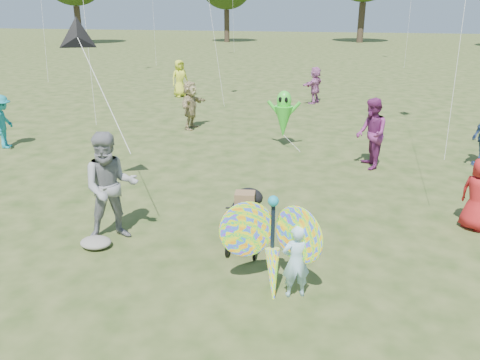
% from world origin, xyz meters
% --- Properties ---
extents(ground, '(160.00, 160.00, 0.00)m').
position_xyz_m(ground, '(0.00, 0.00, 0.00)').
color(ground, '#51592B').
rests_on(ground, ground).
extents(child_girl, '(0.49, 0.42, 1.15)m').
position_xyz_m(child_girl, '(1.07, -0.27, 0.58)').
color(child_girl, '#A2D2E5').
rests_on(child_girl, ground).
extents(adult_man, '(1.25, 1.17, 2.04)m').
position_xyz_m(adult_man, '(-2.43, 0.81, 1.02)').
color(adult_man, gray).
rests_on(adult_man, ground).
extents(grey_bag, '(0.57, 0.47, 0.18)m').
position_xyz_m(grey_bag, '(-2.60, 0.39, 0.09)').
color(grey_bag, gray).
rests_on(grey_bag, ground).
extents(crowd_a, '(0.83, 0.81, 1.44)m').
position_xyz_m(crowd_a, '(4.17, 2.81, 0.72)').
color(crowd_a, red).
rests_on(crowd_a, ground).
extents(crowd_d, '(0.69, 1.61, 1.68)m').
position_xyz_m(crowd_d, '(-3.81, 9.13, 0.84)').
color(crowd_d, tan).
rests_on(crowd_d, ground).
extents(crowd_e, '(0.91, 1.06, 1.87)m').
position_xyz_m(crowd_e, '(2.24, 6.14, 0.94)').
color(crowd_e, '#7F2A6D').
rests_on(crowd_e, ground).
extents(crowd_g, '(0.98, 1.00, 1.74)m').
position_xyz_m(crowd_g, '(-6.41, 15.03, 0.87)').
color(crowd_g, '#D2DB33').
rests_on(crowd_g, ground).
extents(crowd_i, '(0.93, 1.19, 1.62)m').
position_xyz_m(crowd_i, '(-8.54, 5.54, 0.81)').
color(crowd_i, teal).
rests_on(crowd_i, ground).
extents(crowd_j, '(1.01, 1.57, 1.61)m').
position_xyz_m(crowd_j, '(0.02, 14.86, 0.81)').
color(crowd_j, '#B969A7').
rests_on(crowd_j, ground).
extents(jogging_stroller, '(0.57, 1.09, 1.09)m').
position_xyz_m(jogging_stroller, '(0.02, 1.04, 0.61)').
color(jogging_stroller, black).
rests_on(jogging_stroller, ground).
extents(butterfly_kite, '(1.74, 0.75, 1.76)m').
position_xyz_m(butterfly_kite, '(0.71, -0.25, 0.79)').
color(butterfly_kite, '#F3265E').
rests_on(butterfly_kite, ground).
extents(delta_kite_rig, '(2.21, 1.88, 2.27)m').
position_xyz_m(delta_kite_rig, '(-3.77, 2.45, 3.48)').
color(delta_kite_rig, black).
rests_on(delta_kite_rig, ground).
extents(alien_kite, '(1.12, 0.69, 1.74)m').
position_xyz_m(alien_kite, '(-0.30, 7.56, 0.97)').
color(alien_kite, '#3BD833').
rests_on(alien_kite, ground).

